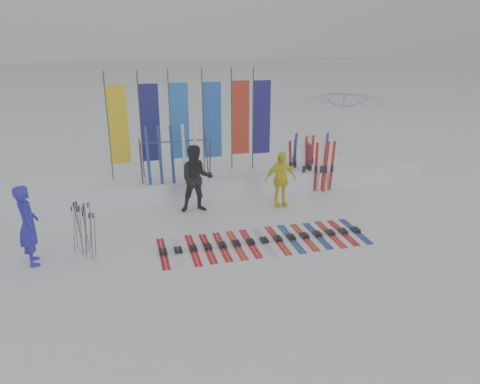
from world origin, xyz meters
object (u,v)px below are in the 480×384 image
object	(u,v)px
person_yellow	(280,179)
ski_row	(264,241)
tent_canopy	(342,128)
ski_rack	(175,155)
person_blue	(28,225)
person_black	(197,179)

from	to	relation	value
person_yellow	ski_row	xyz separation A→B (m)	(-1.16, -2.18, -0.78)
tent_canopy	ski_rack	world-z (taller)	tent_canopy
ski_row	person_blue	bearing A→B (deg)	176.86
ski_row	person_black	bearing A→B (deg)	117.20
ski_rack	person_blue	bearing A→B (deg)	-137.97
person_blue	ski_row	world-z (taller)	person_blue
person_black	ski_rack	bearing A→B (deg)	113.57
tent_canopy	ski_row	xyz separation A→B (m)	(-4.69, -5.53, -1.38)
person_yellow	ski_row	world-z (taller)	person_yellow
person_black	person_yellow	distance (m)	2.41
person_black	ski_row	size ratio (longest dim) A/B	0.38
person_blue	person_yellow	xyz separation A→B (m)	(6.45, 1.89, -0.10)
person_blue	person_yellow	world-z (taller)	person_blue
ski_row	tent_canopy	bearing A→B (deg)	49.69
person_black	person_blue	bearing A→B (deg)	-149.41
person_black	ski_rack	distance (m)	1.30
person_black	ski_row	distance (m)	2.86
ski_row	ski_rack	distance (m)	4.15
person_blue	ski_rack	size ratio (longest dim) A/B	0.90
person_yellow	person_black	bearing A→B (deg)	169.46
person_yellow	ski_row	bearing A→B (deg)	-123.17
person_yellow	tent_canopy	distance (m)	4.91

